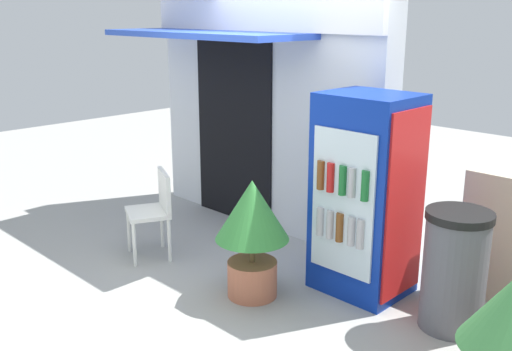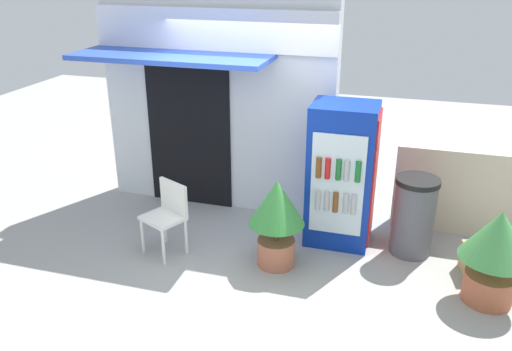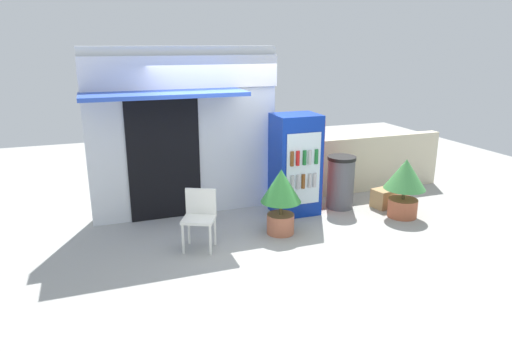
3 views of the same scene
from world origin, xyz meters
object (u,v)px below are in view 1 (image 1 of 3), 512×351
potted_plant_near_shop (252,226)px  trash_bin (454,270)px  plastic_chair (155,207)px  drink_cooler (366,195)px

potted_plant_near_shop → trash_bin: bearing=26.0°
trash_bin → potted_plant_near_shop: bearing=-154.0°
trash_bin → plastic_chair: bearing=-164.1°
plastic_chair → potted_plant_near_shop: potted_plant_near_shop is taller
drink_cooler → potted_plant_near_shop: (-0.59, -0.76, -0.22)m
plastic_chair → trash_bin: size_ratio=0.91×
drink_cooler → trash_bin: size_ratio=1.83×
plastic_chair → trash_bin: (2.71, 0.77, -0.04)m
plastic_chair → trash_bin: bearing=15.9°
potted_plant_near_shop → plastic_chair: bearing=-177.0°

